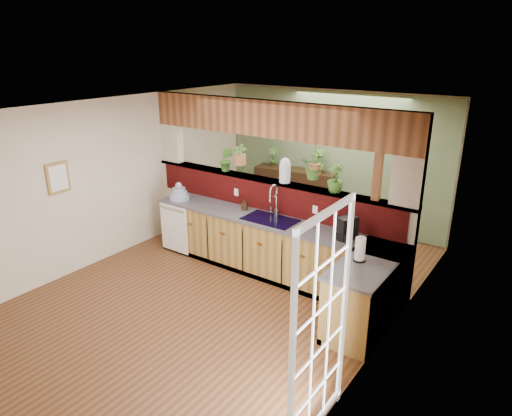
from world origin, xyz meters
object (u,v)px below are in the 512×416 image
Objects in this scene: glass_jar at (285,170)px; dish_stack at (179,194)px; soap_dispenser at (245,204)px; paper_towel at (360,250)px; shelving_console at (295,195)px; coffee_maker at (346,229)px; faucet at (274,199)px.

dish_stack is at bearing -165.35° from glass_jar.
soap_dispenser is 2.31m from paper_towel.
shelving_console is (0.89, 2.37, -0.49)m from dish_stack.
shelving_console is at bearing 69.50° from dish_stack.
shelving_console is (-2.12, 2.29, -0.54)m from coffee_maker.
glass_jar is 2.37m from shelving_console.
soap_dispenser is 0.86m from glass_jar.
dish_stack is 0.90× the size of glass_jar.
faucet reaches higher than dish_stack.
faucet is 2.69× the size of soap_dispenser.
faucet is 1.50× the size of dish_stack.
soap_dispenser is 2.23m from shelving_console.
faucet is at bearing -100.01° from glass_jar.
dish_stack is at bearing -155.53° from coffee_maker.
soap_dispenser is at bearing -177.47° from faucet.
glass_jar is at bearing 79.99° from faucet.
soap_dispenser is (1.21, 0.22, 0.00)m from dish_stack.
faucet is 1.66× the size of coffee_maker.
dish_stack is 3.45m from paper_towel.
paper_towel is 3.83m from shelving_console.
faucet is 0.57m from soap_dispenser.
glass_jar is at bearing 14.65° from dish_stack.
faucet reaches higher than soap_dispenser.
coffee_maker is at bearing -4.55° from soap_dispenser.
paper_towel is (1.67, -0.69, -0.13)m from faucet.
glass_jar is at bearing 150.90° from paper_towel.
coffee_maker is 0.66m from paper_towel.
glass_jar is (-1.22, 0.39, 0.54)m from coffee_maker.
coffee_maker is 0.19× the size of shelving_console.
glass_jar reaches higher than shelving_console.
coffee_maker is (1.26, -0.17, -0.13)m from faucet.
glass_jar is (0.58, 0.25, 0.59)m from soap_dispenser.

